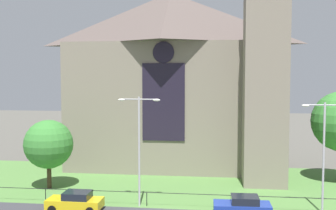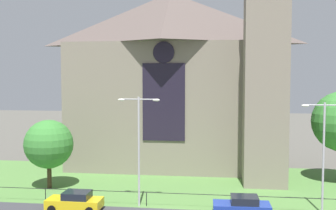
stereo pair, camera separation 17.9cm
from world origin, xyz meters
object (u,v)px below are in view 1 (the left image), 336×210
(tree_left_near, at_px, (49,144))
(streetlamp_far, at_px, (324,143))
(church_building, at_px, (176,77))
(streetlamp_near, at_px, (139,138))
(parked_car_yellow, at_px, (75,201))
(parked_car_blue, at_px, (243,206))

(tree_left_near, xyz_separation_m, streetlamp_far, (23.38, -4.24, 1.23))
(church_building, xyz_separation_m, streetlamp_far, (12.71, -15.64, -4.94))
(streetlamp_near, distance_m, parked_car_yellow, 6.90)
(tree_left_near, height_order, parked_car_yellow, tree_left_near)
(tree_left_near, bearing_deg, streetlamp_near, -24.48)
(tree_left_near, bearing_deg, church_building, 46.90)
(streetlamp_near, height_order, streetlamp_far, streetlamp_near)
(streetlamp_far, relative_size, parked_car_blue, 1.98)
(parked_car_blue, bearing_deg, parked_car_yellow, -0.05)
(tree_left_near, distance_m, streetlamp_near, 10.34)
(church_building, height_order, parked_car_yellow, church_building)
(parked_car_blue, bearing_deg, tree_left_near, -19.74)
(parked_car_blue, bearing_deg, streetlamp_far, -169.04)
(tree_left_near, bearing_deg, parked_car_blue, -17.91)
(church_building, height_order, streetlamp_far, church_building)
(church_building, bearing_deg, parked_car_blue, -68.52)
(tree_left_near, relative_size, streetlamp_far, 0.76)
(tree_left_near, height_order, streetlamp_far, streetlamp_far)
(church_building, xyz_separation_m, streetlamp_near, (-1.35, -15.64, -4.75))
(streetlamp_near, bearing_deg, streetlamp_far, -0.00)
(streetlamp_near, distance_m, parked_car_blue, 9.45)
(church_building, height_order, streetlamp_near, church_building)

